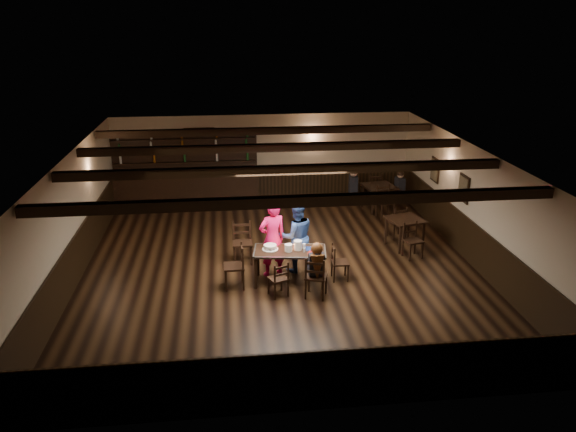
{
  "coord_description": "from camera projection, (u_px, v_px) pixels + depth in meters",
  "views": [
    {
      "loc": [
        -1.17,
        -11.74,
        5.51
      ],
      "look_at": [
        0.21,
        0.2,
        1.18
      ],
      "focal_mm": 35.0,
      "sensor_mm": 36.0,
      "label": 1
    }
  ],
  "objects": [
    {
      "name": "room_shell",
      "position": [
        280.0,
        195.0,
        12.41
      ],
      "size": [
        9.02,
        10.02,
        2.71
      ],
      "color": "beige",
      "rests_on": "ground"
    },
    {
      "name": "menu_blue",
      "position": [
        313.0,
        248.0,
        12.1
      ],
      "size": [
        0.34,
        0.24,
        0.0
      ],
      "primitive_type": "cube",
      "rotation": [
        0.0,
        0.0,
        -0.03
      ],
      "color": "#101E50",
      "rests_on": "dining_table"
    },
    {
      "name": "cake",
      "position": [
        270.0,
        247.0,
        12.04
      ],
      "size": [
        0.34,
        0.34,
        0.11
      ],
      "color": "white",
      "rests_on": "dining_table"
    },
    {
      "name": "woman_pink",
      "position": [
        272.0,
        239.0,
        12.32
      ],
      "size": [
        0.74,
        0.61,
        1.74
      ],
      "primitive_type": "imported",
      "rotation": [
        0.0,
        0.0,
        3.48
      ],
      "color": "#FF1268",
      "rests_on": "ground"
    },
    {
      "name": "chair_end_right",
      "position": [
        337.0,
        260.0,
        12.24
      ],
      "size": [
        0.37,
        0.39,
        0.81
      ],
      "color": "black",
      "rests_on": "ground"
    },
    {
      "name": "bg_patron_left",
      "position": [
        353.0,
        182.0,
        16.51
      ],
      "size": [
        0.29,
        0.42,
        0.81
      ],
      "color": "black",
      "rests_on": "ground"
    },
    {
      "name": "tea_light",
      "position": [
        291.0,
        247.0,
        12.14
      ],
      "size": [
        0.06,
        0.06,
        0.06
      ],
      "color": "#A5A8AD",
      "rests_on": "dining_table"
    },
    {
      "name": "plate_stack_b",
      "position": [
        298.0,
        245.0,
        12.01
      ],
      "size": [
        0.17,
        0.17,
        0.21
      ],
      "primitive_type": "cylinder",
      "color": "white",
      "rests_on": "dining_table"
    },
    {
      "name": "bg_patron_right",
      "position": [
        400.0,
        182.0,
        16.6
      ],
      "size": [
        0.25,
        0.37,
        0.71
      ],
      "color": "black",
      "rests_on": "ground"
    },
    {
      "name": "chair_end_left",
      "position": [
        238.0,
        263.0,
        11.87
      ],
      "size": [
        0.44,
        0.46,
        0.96
      ],
      "color": "black",
      "rests_on": "ground"
    },
    {
      "name": "chair_far_pushed",
      "position": [
        242.0,
        239.0,
        13.13
      ],
      "size": [
        0.46,
        0.43,
        0.97
      ],
      "color": "black",
      "rests_on": "ground"
    },
    {
      "name": "drink_glass",
      "position": [
        304.0,
        246.0,
        12.1
      ],
      "size": [
        0.07,
        0.07,
        0.11
      ],
      "primitive_type": "cylinder",
      "color": "silver",
      "rests_on": "dining_table"
    },
    {
      "name": "plate_stack_a",
      "position": [
        289.0,
        248.0,
        11.94
      ],
      "size": [
        0.17,
        0.17,
        0.16
      ],
      "primitive_type": "cylinder",
      "color": "white",
      "rests_on": "dining_table"
    },
    {
      "name": "seated_person",
      "position": [
        317.0,
        261.0,
        11.35
      ],
      "size": [
        0.32,
        0.48,
        0.77
      ],
      "color": "black",
      "rests_on": "ground"
    },
    {
      "name": "chair_near_left",
      "position": [
        280.0,
        277.0,
        11.48
      ],
      "size": [
        0.46,
        0.45,
        0.77
      ],
      "color": "black",
      "rests_on": "ground"
    },
    {
      "name": "ground",
      "position": [
        280.0,
        267.0,
        12.97
      ],
      "size": [
        10.0,
        10.0,
        0.0
      ],
      "primitive_type": "plane",
      "color": "black",
      "rests_on": "ground"
    },
    {
      "name": "man_blue",
      "position": [
        296.0,
        236.0,
        12.56
      ],
      "size": [
        0.88,
        0.73,
        1.66
      ],
      "primitive_type": "imported",
      "rotation": [
        0.0,
        0.0,
        3.27
      ],
      "color": "navy",
      "rests_on": "ground"
    },
    {
      "name": "chair_near_right",
      "position": [
        316.0,
        275.0,
        11.39
      ],
      "size": [
        0.53,
        0.52,
        0.91
      ],
      "color": "black",
      "rests_on": "ground"
    },
    {
      "name": "dining_table",
      "position": [
        290.0,
        254.0,
        12.04
      ],
      "size": [
        1.63,
        0.98,
        0.75
      ],
      "color": "black",
      "rests_on": "ground"
    },
    {
      "name": "bar_counter",
      "position": [
        186.0,
        183.0,
        16.87
      ],
      "size": [
        4.51,
        0.7,
        2.2
      ],
      "color": "black",
      "rests_on": "ground"
    },
    {
      "name": "back_table_b",
      "position": [
        379.0,
        189.0,
        16.59
      ],
      "size": [
        1.03,
        1.03,
        0.75
      ],
      "color": "black",
      "rests_on": "ground"
    },
    {
      "name": "salt_shaker",
      "position": [
        304.0,
        250.0,
        11.91
      ],
      "size": [
        0.03,
        0.03,
        0.09
      ],
      "primitive_type": "cylinder",
      "color": "silver",
      "rests_on": "dining_table"
    },
    {
      "name": "pepper_shaker",
      "position": [
        311.0,
        249.0,
        11.96
      ],
      "size": [
        0.04,
        0.04,
        0.1
      ],
      "primitive_type": "cylinder",
      "color": "#A5A8AD",
      "rests_on": "dining_table"
    },
    {
      "name": "back_table_a",
      "position": [
        405.0,
        223.0,
        13.9
      ],
      "size": [
        0.98,
        0.98,
        0.75
      ],
      "color": "black",
      "rests_on": "ground"
    },
    {
      "name": "menu_red",
      "position": [
        314.0,
        253.0,
        11.88
      ],
      "size": [
        0.33,
        0.28,
        0.0
      ],
      "primitive_type": "cube",
      "rotation": [
        0.0,
        0.0,
        -0.37
      ],
      "color": "maroon",
      "rests_on": "dining_table"
    }
  ]
}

